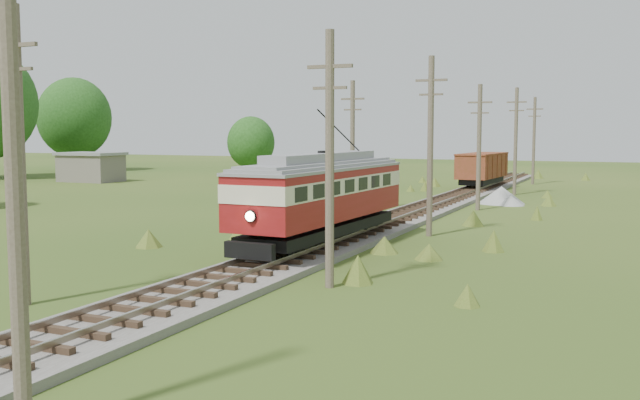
% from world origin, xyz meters
% --- Properties ---
extents(railbed_main, '(3.60, 96.00, 0.57)m').
position_xyz_m(railbed_main, '(0.00, 34.00, 0.19)').
color(railbed_main, '#605B54').
rests_on(railbed_main, ground).
extents(streetcar, '(3.26, 12.51, 5.69)m').
position_xyz_m(streetcar, '(-0.00, 24.91, 2.64)').
color(streetcar, black).
rests_on(streetcar, ground).
extents(gondola, '(3.26, 8.57, 2.79)m').
position_xyz_m(gondola, '(0.00, 60.47, 2.07)').
color(gondola, black).
rests_on(gondola, ground).
extents(gravel_pile, '(3.51, 3.72, 1.28)m').
position_xyz_m(gravel_pile, '(3.82, 48.91, 0.60)').
color(gravel_pile, gray).
rests_on(gravel_pile, ground).
extents(utility_pole_r_1, '(0.30, 0.30, 8.80)m').
position_xyz_m(utility_pole_r_1, '(3.10, 5.00, 4.40)').
color(utility_pole_r_1, brown).
rests_on(utility_pole_r_1, ground).
extents(utility_pole_r_2, '(1.60, 0.30, 8.60)m').
position_xyz_m(utility_pole_r_2, '(3.30, 18.00, 4.42)').
color(utility_pole_r_2, brown).
rests_on(utility_pole_r_2, ground).
extents(utility_pole_r_3, '(1.60, 0.30, 9.00)m').
position_xyz_m(utility_pole_r_3, '(3.20, 31.00, 4.63)').
color(utility_pole_r_3, brown).
rests_on(utility_pole_r_3, ground).
extents(utility_pole_r_4, '(1.60, 0.30, 8.40)m').
position_xyz_m(utility_pole_r_4, '(3.00, 44.00, 4.32)').
color(utility_pole_r_4, brown).
rests_on(utility_pole_r_4, ground).
extents(utility_pole_r_5, '(1.60, 0.30, 8.90)m').
position_xyz_m(utility_pole_r_5, '(3.40, 57.00, 4.58)').
color(utility_pole_r_5, brown).
rests_on(utility_pole_r_5, ground).
extents(utility_pole_r_6, '(1.60, 0.30, 8.70)m').
position_xyz_m(utility_pole_r_6, '(3.20, 70.00, 4.47)').
color(utility_pole_r_6, brown).
rests_on(utility_pole_r_6, ground).
extents(utility_pole_l_a, '(1.60, 0.30, 9.00)m').
position_xyz_m(utility_pole_l_a, '(-4.20, 12.00, 4.63)').
color(utility_pole_l_a, brown).
rests_on(utility_pole_l_a, ground).
extents(utility_pole_l_b, '(1.60, 0.30, 8.60)m').
position_xyz_m(utility_pole_l_b, '(-4.50, 40.00, 4.42)').
color(utility_pole_l_b, brown).
rests_on(utility_pole_l_b, ground).
extents(tree_left_5, '(9.66, 9.66, 12.44)m').
position_xyz_m(tree_left_5, '(-56.00, 70.00, 7.12)').
color(tree_left_5, '#38281C').
rests_on(tree_left_5, ground).
extents(tree_mid_a, '(5.46, 5.46, 7.03)m').
position_xyz_m(tree_mid_a, '(-28.00, 68.00, 4.02)').
color(tree_mid_a, '#38281C').
rests_on(tree_mid_a, ground).
extents(shed, '(6.40, 4.40, 3.10)m').
position_xyz_m(shed, '(-40.00, 55.00, 1.57)').
color(shed, slate).
rests_on(shed, ground).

